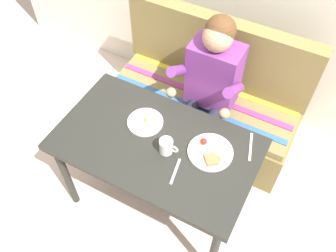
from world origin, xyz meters
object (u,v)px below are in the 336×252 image
(coffee_mug, at_px, (166,146))
(fork, at_px, (175,171))
(plate_eggs, at_px, (145,122))
(knife, at_px, (251,147))
(plate_breakfast, at_px, (210,152))
(table, at_px, (156,150))
(couch, at_px, (205,103))
(person, at_px, (209,83))

(coffee_mug, xyz_separation_m, fork, (0.11, -0.10, -0.05))
(plate_eggs, distance_m, knife, 0.65)
(knife, bearing_deg, plate_breakfast, -157.14)
(coffee_mug, height_order, fork, coffee_mug)
(coffee_mug, bearing_deg, fork, -42.02)
(fork, height_order, knife, same)
(coffee_mug, distance_m, fork, 0.15)
(table, height_order, coffee_mug, coffee_mug)
(couch, bearing_deg, fork, -77.74)
(person, distance_m, plate_breakfast, 0.56)
(table, xyz_separation_m, coffee_mug, (0.08, -0.02, 0.13))
(table, xyz_separation_m, plate_breakfast, (0.31, 0.08, 0.09))
(table, relative_size, coffee_mug, 10.17)
(table, distance_m, fork, 0.24)
(plate_eggs, height_order, coffee_mug, coffee_mug)
(couch, bearing_deg, plate_eggs, -101.13)
(person, distance_m, plate_eggs, 0.53)
(table, height_order, fork, fork)
(couch, xyz_separation_m, coffee_mug, (0.08, -0.79, 0.45))
(table, relative_size, plate_breakfast, 4.57)
(plate_eggs, relative_size, knife, 1.10)
(plate_breakfast, xyz_separation_m, coffee_mug, (-0.23, -0.10, 0.04))
(plate_eggs, relative_size, coffee_mug, 1.87)
(couch, bearing_deg, plate_breakfast, -65.41)
(table, distance_m, couch, 0.83)
(fork, bearing_deg, coffee_mug, 127.89)
(table, xyz_separation_m, person, (0.08, 0.59, 0.09))
(couch, distance_m, plate_breakfast, 0.86)
(plate_breakfast, bearing_deg, fork, -121.03)
(plate_breakfast, distance_m, coffee_mug, 0.25)
(person, relative_size, plate_eggs, 5.49)
(plate_eggs, bearing_deg, table, -37.02)
(table, xyz_separation_m, plate_eggs, (-0.13, 0.10, 0.09))
(fork, bearing_deg, person, 89.05)
(couch, height_order, coffee_mug, couch)
(table, relative_size, plate_eggs, 5.44)
(person, bearing_deg, plate_eggs, -113.07)
(person, relative_size, fork, 7.13)
(table, bearing_deg, plate_eggs, 142.98)
(couch, relative_size, person, 1.19)
(couch, xyz_separation_m, person, (0.08, -0.17, 0.41))
(coffee_mug, relative_size, knife, 0.59)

